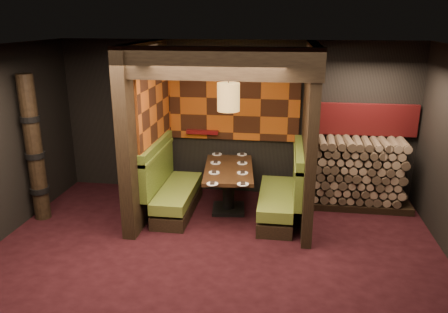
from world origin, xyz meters
TOP-DOWN VIEW (x-y plane):
  - floor at (0.00, 0.00)m, footprint 6.50×5.50m
  - ceiling at (0.00, 0.00)m, footprint 6.50×5.50m
  - wall_back at (0.00, 2.76)m, footprint 6.50×0.02m
  - wall_front at (0.00, -2.76)m, footprint 6.50×0.02m
  - partition_left at (-1.35, 1.65)m, footprint 0.20×2.20m
  - partition_right at (1.30, 1.70)m, footprint 0.15×2.10m
  - header_beam at (-0.02, 0.70)m, footprint 2.85×0.18m
  - tapa_back_panel at (-0.02, 2.71)m, footprint 2.40×0.06m
  - tapa_side_panel at (-1.23, 1.82)m, footprint 0.04×1.85m
  - lacquer_shelf at (-0.60, 2.65)m, footprint 0.60×0.12m
  - booth_bench_left at (-0.96, 1.65)m, footprint 0.68×1.60m
  - booth_bench_right at (0.93, 1.65)m, footprint 0.68×1.60m
  - dining_table at (0.01, 1.81)m, footprint 0.97×1.56m
  - place_settings at (0.01, 1.81)m, footprint 0.81×1.75m
  - pendant_lamp at (0.01, 1.76)m, footprint 0.36×0.36m
  - totem_column at (-3.05, 1.10)m, footprint 0.31×0.31m
  - firewood_stack at (2.29, 2.35)m, footprint 1.73×0.70m
  - mosaic_header at (2.29, 2.68)m, footprint 1.83×0.10m
  - bay_front_post at (1.39, 1.96)m, footprint 0.08×0.08m

SIDE VIEW (x-z plane):
  - floor at x=0.00m, z-range -0.02..0.00m
  - booth_bench_left at x=-0.96m, z-range -0.17..0.97m
  - booth_bench_right at x=0.93m, z-range -0.17..0.97m
  - dining_table at x=0.01m, z-range 0.16..0.94m
  - firewood_stack at x=2.29m, z-range 0.00..1.22m
  - place_settings at x=0.01m, z-range 0.78..0.81m
  - lacquer_shelf at x=-0.60m, z-range 1.15..1.21m
  - totem_column at x=-3.05m, z-range -0.01..2.39m
  - wall_back at x=0.00m, z-range 0.00..2.85m
  - wall_front at x=0.00m, z-range 0.00..2.85m
  - partition_left at x=-1.35m, z-range 0.00..2.85m
  - partition_right at x=1.30m, z-range 0.00..2.85m
  - bay_front_post at x=1.39m, z-range 0.00..2.85m
  - mosaic_header at x=2.29m, z-range 1.22..1.78m
  - tapa_back_panel at x=-0.02m, z-range 1.04..2.60m
  - tapa_side_panel at x=-1.23m, z-range 1.12..2.58m
  - pendant_lamp at x=0.01m, z-range 1.47..2.54m
  - header_beam at x=-0.02m, z-range 2.41..2.85m
  - ceiling at x=0.00m, z-range 2.85..2.87m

